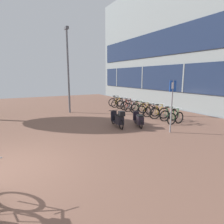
{
  "coord_description": "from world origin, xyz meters",
  "views": [
    {
      "loc": [
        0.27,
        -5.9,
        2.65
      ],
      "look_at": [
        3.8,
        0.64,
        1.24
      ],
      "focal_mm": 30.69,
      "sensor_mm": 36.0,
      "label": 1
    }
  ],
  "objects_px": {
    "bicycle_rack_05": "(139,108)",
    "bicycle_rack_07": "(128,105)",
    "bicycle_rack_06": "(132,107)",
    "bicycle_rack_02": "(159,113)",
    "bicycle_rack_10": "(116,102)",
    "parking_sign": "(172,101)",
    "bicycle_rack_00": "(175,118)",
    "bicycle_rack_04": "(145,110)",
    "scooter_mid": "(118,119)",
    "scooter_near": "(139,120)",
    "bicycle_rack_03": "(151,112)",
    "lamp_post": "(68,67)",
    "bicycle_rack_01": "(169,115)",
    "bicycle_rack_09": "(118,104)",
    "bicycle_rack_08": "(123,104)"
  },
  "relations": [
    {
      "from": "bicycle_rack_05",
      "to": "bicycle_rack_07",
      "type": "relative_size",
      "value": 0.96
    },
    {
      "from": "bicycle_rack_09",
      "to": "bicycle_rack_02",
      "type": "bearing_deg",
      "value": -89.12
    },
    {
      "from": "lamp_post",
      "to": "bicycle_rack_04",
      "type": "bearing_deg",
      "value": -36.32
    },
    {
      "from": "lamp_post",
      "to": "bicycle_rack_10",
      "type": "bearing_deg",
      "value": 13.41
    },
    {
      "from": "lamp_post",
      "to": "bicycle_rack_06",
      "type": "bearing_deg",
      "value": -23.05
    },
    {
      "from": "bicycle_rack_07",
      "to": "bicycle_rack_08",
      "type": "height_order",
      "value": "bicycle_rack_07"
    },
    {
      "from": "bicycle_rack_05",
      "to": "parking_sign",
      "type": "height_order",
      "value": "parking_sign"
    },
    {
      "from": "bicycle_rack_06",
      "to": "bicycle_rack_08",
      "type": "bearing_deg",
      "value": 84.37
    },
    {
      "from": "bicycle_rack_01",
      "to": "lamp_post",
      "type": "bearing_deg",
      "value": 129.68
    },
    {
      "from": "bicycle_rack_05",
      "to": "bicycle_rack_06",
      "type": "xyz_separation_m",
      "value": [
        -0.13,
        0.72,
        0.0
      ]
    },
    {
      "from": "bicycle_rack_03",
      "to": "bicycle_rack_10",
      "type": "xyz_separation_m",
      "value": [
        0.19,
        5.05,
        0.02
      ]
    },
    {
      "from": "bicycle_rack_09",
      "to": "bicycle_rack_10",
      "type": "relative_size",
      "value": 0.89
    },
    {
      "from": "bicycle_rack_01",
      "to": "scooter_mid",
      "type": "height_order",
      "value": "scooter_mid"
    },
    {
      "from": "bicycle_rack_05",
      "to": "bicycle_rack_07",
      "type": "distance_m",
      "value": 1.44
    },
    {
      "from": "bicycle_rack_04",
      "to": "bicycle_rack_07",
      "type": "height_order",
      "value": "bicycle_rack_07"
    },
    {
      "from": "bicycle_rack_04",
      "to": "parking_sign",
      "type": "distance_m",
      "value": 4.47
    },
    {
      "from": "bicycle_rack_00",
      "to": "scooter_mid",
      "type": "distance_m",
      "value": 3.31
    },
    {
      "from": "bicycle_rack_03",
      "to": "scooter_mid",
      "type": "distance_m",
      "value": 3.51
    },
    {
      "from": "bicycle_rack_08",
      "to": "bicycle_rack_09",
      "type": "distance_m",
      "value": 0.73
    },
    {
      "from": "bicycle_rack_00",
      "to": "bicycle_rack_04",
      "type": "xyz_separation_m",
      "value": [
        0.17,
        2.89,
        -0.0
      ]
    },
    {
      "from": "bicycle_rack_10",
      "to": "scooter_mid",
      "type": "distance_m",
      "value": 7.21
    },
    {
      "from": "bicycle_rack_05",
      "to": "lamp_post",
      "type": "height_order",
      "value": "lamp_post"
    },
    {
      "from": "bicycle_rack_03",
      "to": "parking_sign",
      "type": "height_order",
      "value": "parking_sign"
    },
    {
      "from": "bicycle_rack_04",
      "to": "parking_sign",
      "type": "bearing_deg",
      "value": -112.53
    },
    {
      "from": "scooter_mid",
      "to": "bicycle_rack_05",
      "type": "bearing_deg",
      "value": 39.4
    },
    {
      "from": "bicycle_rack_00",
      "to": "bicycle_rack_08",
      "type": "relative_size",
      "value": 0.96
    },
    {
      "from": "bicycle_rack_06",
      "to": "bicycle_rack_09",
      "type": "height_order",
      "value": "bicycle_rack_06"
    },
    {
      "from": "bicycle_rack_06",
      "to": "parking_sign",
      "type": "bearing_deg",
      "value": -105.26
    },
    {
      "from": "bicycle_rack_01",
      "to": "bicycle_rack_02",
      "type": "distance_m",
      "value": 0.73
    },
    {
      "from": "bicycle_rack_06",
      "to": "bicycle_rack_02",
      "type": "bearing_deg",
      "value": -87.63
    },
    {
      "from": "bicycle_rack_08",
      "to": "lamp_post",
      "type": "height_order",
      "value": "lamp_post"
    },
    {
      "from": "bicycle_rack_03",
      "to": "bicycle_rack_06",
      "type": "height_order",
      "value": "bicycle_rack_06"
    },
    {
      "from": "scooter_mid",
      "to": "bicycle_rack_04",
      "type": "bearing_deg",
      "value": 30.81
    },
    {
      "from": "bicycle_rack_03",
      "to": "parking_sign",
      "type": "xyz_separation_m",
      "value": [
        -1.56,
        -3.26,
        1.18
      ]
    },
    {
      "from": "bicycle_rack_01",
      "to": "bicycle_rack_03",
      "type": "relative_size",
      "value": 1.01
    },
    {
      "from": "bicycle_rack_03",
      "to": "bicycle_rack_06",
      "type": "relative_size",
      "value": 0.98
    },
    {
      "from": "bicycle_rack_07",
      "to": "bicycle_rack_09",
      "type": "distance_m",
      "value": 1.45
    },
    {
      "from": "bicycle_rack_01",
      "to": "bicycle_rack_07",
      "type": "relative_size",
      "value": 0.96
    },
    {
      "from": "bicycle_rack_02",
      "to": "bicycle_rack_05",
      "type": "bearing_deg",
      "value": 89.72
    },
    {
      "from": "bicycle_rack_08",
      "to": "scooter_near",
      "type": "height_order",
      "value": "bicycle_rack_08"
    },
    {
      "from": "bicycle_rack_10",
      "to": "parking_sign",
      "type": "distance_m",
      "value": 8.57
    },
    {
      "from": "scooter_mid",
      "to": "bicycle_rack_01",
      "type": "bearing_deg",
      "value": -2.67
    },
    {
      "from": "bicycle_rack_06",
      "to": "parking_sign",
      "type": "height_order",
      "value": "parking_sign"
    },
    {
      "from": "bicycle_rack_09",
      "to": "scooter_mid",
      "type": "xyz_separation_m",
      "value": [
        -3.23,
        -5.61,
        0.11
      ]
    },
    {
      "from": "bicycle_rack_03",
      "to": "scooter_mid",
      "type": "height_order",
      "value": "scooter_mid"
    },
    {
      "from": "bicycle_rack_06",
      "to": "scooter_mid",
      "type": "distance_m",
      "value": 4.69
    },
    {
      "from": "bicycle_rack_06",
      "to": "bicycle_rack_09",
      "type": "xyz_separation_m",
      "value": [
        0.04,
        2.16,
        -0.01
      ]
    },
    {
      "from": "scooter_near",
      "to": "parking_sign",
      "type": "xyz_separation_m",
      "value": [
        0.66,
        -1.61,
        1.15
      ]
    },
    {
      "from": "bicycle_rack_03",
      "to": "bicycle_rack_10",
      "type": "height_order",
      "value": "bicycle_rack_10"
    },
    {
      "from": "bicycle_rack_03",
      "to": "bicycle_rack_10",
      "type": "bearing_deg",
      "value": 87.8
    }
  ]
}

